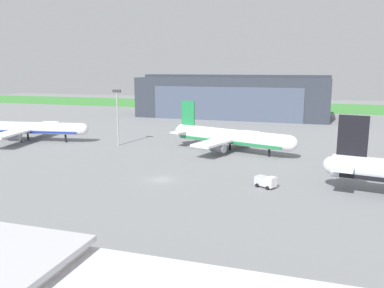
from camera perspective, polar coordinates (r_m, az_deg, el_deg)
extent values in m
plane|color=slate|center=(80.01, -4.47, -5.11)|extent=(440.00, 440.00, 0.00)
cube|color=#3B8537|center=(235.45, 10.40, 5.36)|extent=(440.00, 56.00, 0.08)
cube|color=#2D333D|center=(182.60, 5.91, 6.70)|extent=(83.43, 30.89, 17.65)
cube|color=#424C60|center=(167.55, 4.81, 5.74)|extent=(63.41, 0.30, 14.12)
cube|color=#2D333D|center=(182.16, 5.97, 9.65)|extent=(83.43, 7.41, 1.20)
cylinder|color=white|center=(105.89, 5.54, 1.05)|extent=(32.57, 13.71, 4.03)
sphere|color=white|center=(99.00, 13.85, 0.09)|extent=(3.87, 3.87, 3.87)
sphere|color=white|center=(114.74, -1.63, 1.85)|extent=(3.14, 3.14, 3.14)
cube|color=#1E7A42|center=(106.09, 5.53, 0.46)|extent=(30.08, 12.96, 0.71)
cube|color=#1E7A42|center=(112.47, -0.56, 4.47)|extent=(4.20, 1.66, 6.85)
cube|color=white|center=(111.12, -1.74, 1.77)|extent=(4.52, 6.27, 0.28)
cube|color=white|center=(115.96, 0.05, 2.16)|extent=(4.52, 6.27, 0.28)
cube|color=white|center=(99.91, 3.07, 0.19)|extent=(8.89, 13.88, 0.56)
cube|color=white|center=(112.83, 7.14, 1.36)|extent=(8.89, 13.88, 0.56)
cylinder|color=gray|center=(100.63, 3.76, -0.55)|extent=(4.32, 3.26, 2.22)
cylinder|color=gray|center=(111.81, 7.23, 0.54)|extent=(4.32, 3.26, 2.22)
cylinder|color=black|center=(101.55, 11.01, -1.26)|extent=(0.56, 0.56, 1.98)
cylinder|color=black|center=(105.29, 4.32, -0.65)|extent=(0.56, 0.56, 1.98)
cylinder|color=black|center=(108.88, 5.46, -0.29)|extent=(0.56, 0.56, 1.98)
cylinder|color=white|center=(130.29, -22.43, 2.16)|extent=(35.18, 8.83, 3.52)
sphere|color=white|center=(122.18, -15.37, 2.07)|extent=(3.38, 3.38, 3.38)
cube|color=navy|center=(130.42, -22.40, 1.74)|extent=(32.41, 8.43, 0.62)
cube|color=white|center=(123.52, -24.74, 1.34)|extent=(7.88, 16.01, 0.56)
cube|color=white|center=(138.07, -20.83, 2.54)|extent=(7.88, 16.01, 0.56)
cylinder|color=gray|center=(124.29, -24.08, 0.86)|extent=(3.60, 2.42, 1.94)
cylinder|color=gray|center=(136.80, -20.76, 1.94)|extent=(3.60, 2.42, 1.94)
cylinder|color=black|center=(125.02, -17.65, 0.78)|extent=(0.56, 0.56, 2.34)
cylinder|color=black|center=(129.90, -23.28, 0.77)|extent=(0.56, 0.56, 2.34)
cylinder|color=black|center=(133.00, -22.45, 1.05)|extent=(0.56, 0.56, 2.34)
sphere|color=silver|center=(77.13, 19.44, -2.87)|extent=(3.30, 3.30, 3.30)
cube|color=black|center=(75.70, 22.06, 1.12)|extent=(5.09, 1.27, 7.19)
cube|color=silver|center=(73.71, 20.91, -3.25)|extent=(4.50, 6.44, 0.28)
cube|color=silver|center=(79.84, 21.45, -2.24)|extent=(4.50, 6.44, 0.28)
cube|color=silver|center=(74.97, 11.28, -5.37)|extent=(2.11, 2.32, 1.85)
cube|color=#B7BCC6|center=(76.06, 10.07, -5.18)|extent=(3.10, 2.86, 1.62)
cylinder|color=black|center=(74.46, 10.74, -6.21)|extent=(0.75, 0.57, 0.72)
cylinder|color=black|center=(76.10, 11.65, -5.87)|extent=(0.75, 0.57, 0.72)
cylinder|color=black|center=(75.75, 9.29, -5.86)|extent=(0.75, 0.57, 0.72)
cylinder|color=black|center=(77.36, 10.22, -5.54)|extent=(0.75, 0.57, 0.72)
cylinder|color=#99999E|center=(115.30, -10.61, 3.51)|extent=(0.44, 0.44, 15.14)
cube|color=#333338|center=(114.57, -10.75, 7.47)|extent=(2.40, 0.50, 0.80)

